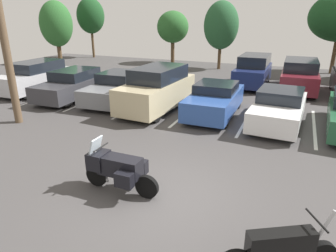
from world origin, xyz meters
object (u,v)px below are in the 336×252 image
(motorcycle_second, at_px, (280,251))
(car_blue, at_px, (215,100))
(motorcycle_touring, at_px, (117,168))
(car_far_maroon, at_px, (299,75))
(car_charcoal, at_px, (73,84))
(car_champagne, at_px, (157,89))
(car_far_navy, at_px, (253,71))
(car_grey, at_px, (118,88))
(car_white, at_px, (279,108))
(car_silver, at_px, (35,77))

(motorcycle_second, height_order, car_blue, car_blue)
(motorcycle_touring, height_order, car_far_maroon, car_far_maroon)
(motorcycle_second, bearing_deg, motorcycle_touring, 162.29)
(motorcycle_second, distance_m, car_charcoal, 13.83)
(motorcycle_touring, relative_size, car_far_maroon, 0.42)
(motorcycle_touring, xyz_separation_m, car_blue, (0.65, 7.08, 0.04))
(car_far_maroon, bearing_deg, car_champagne, -132.10)
(car_far_navy, bearing_deg, motorcycle_second, -79.91)
(motorcycle_touring, xyz_separation_m, motorcycle_second, (4.00, -1.28, -0.09))
(car_grey, relative_size, car_champagne, 0.99)
(motorcycle_second, height_order, car_far_maroon, car_far_maroon)
(motorcycle_second, xyz_separation_m, car_charcoal, (-11.10, 8.25, 0.18))
(motorcycle_second, xyz_separation_m, car_grey, (-8.54, 8.65, 0.16))
(car_grey, xyz_separation_m, car_far_maroon, (8.56, 6.17, 0.18))
(car_champagne, distance_m, car_white, 5.43)
(car_blue, xyz_separation_m, car_white, (2.72, -0.22, 0.00))
(motorcycle_touring, distance_m, car_silver, 12.44)
(car_silver, xyz_separation_m, car_blue, (10.72, -0.22, -0.16))
(car_champagne, relative_size, car_far_navy, 1.10)
(car_grey, distance_m, car_champagne, 2.56)
(car_white, xyz_separation_m, car_far_navy, (-2.04, 6.86, 0.25))
(car_silver, height_order, car_far_maroon, car_far_maroon)
(motorcycle_touring, xyz_separation_m, car_white, (3.37, 6.87, 0.05))
(car_champagne, height_order, car_white, car_champagne)
(car_champagne, bearing_deg, motorcycle_touring, -73.25)
(motorcycle_touring, distance_m, car_white, 7.65)
(car_champagne, bearing_deg, motorcycle_second, -53.24)
(car_grey, bearing_deg, car_charcoal, -171.03)
(car_far_maroon, bearing_deg, car_charcoal, -149.40)
(motorcycle_second, distance_m, car_far_maroon, 14.82)
(car_white, xyz_separation_m, car_far_maroon, (0.64, 6.68, 0.20))
(car_charcoal, bearing_deg, car_grey, 8.97)
(motorcycle_second, bearing_deg, car_far_maroon, 89.96)
(car_far_navy, xyz_separation_m, car_far_maroon, (2.68, -0.19, -0.05))
(car_silver, bearing_deg, motorcycle_second, -31.36)
(car_silver, xyz_separation_m, car_white, (13.45, -0.44, -0.16))
(car_charcoal, distance_m, car_champagne, 5.06)
(motorcycle_touring, distance_m, car_champagne, 7.14)
(car_silver, height_order, car_champagne, car_champagne)
(car_silver, relative_size, car_far_navy, 1.05)
(car_charcoal, xyz_separation_m, car_grey, (2.56, 0.40, -0.02))
(motorcycle_touring, relative_size, car_blue, 0.48)
(car_blue, relative_size, car_far_navy, 0.98)
(car_far_navy, bearing_deg, car_grey, -132.74)
(car_charcoal, height_order, car_white, car_charcoal)
(car_silver, xyz_separation_m, car_far_navy, (11.40, 6.43, 0.09))
(car_charcoal, relative_size, car_white, 1.06)
(car_charcoal, bearing_deg, car_champagne, -1.58)
(car_grey, bearing_deg, car_white, -3.66)
(car_grey, xyz_separation_m, car_far_navy, (5.87, 6.36, 0.23))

